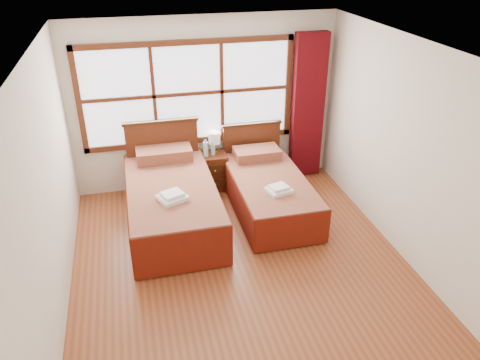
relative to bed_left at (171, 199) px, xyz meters
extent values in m
plane|color=brown|center=(0.69, -1.20, -0.35)|extent=(4.50, 4.50, 0.00)
plane|color=white|center=(0.69, -1.20, 2.25)|extent=(4.50, 4.50, 0.00)
plane|color=silver|center=(0.69, 1.05, 0.95)|extent=(4.00, 0.00, 4.00)
plane|color=silver|center=(-1.31, -1.20, 0.95)|extent=(0.00, 4.50, 4.50)
plane|color=silver|center=(2.69, -1.20, 0.95)|extent=(0.00, 4.50, 4.50)
cube|color=white|center=(0.44, 1.02, 1.15)|extent=(3.00, 0.02, 1.40)
cube|color=#512411|center=(0.44, 1.00, 0.41)|extent=(3.16, 0.06, 0.08)
cube|color=#512411|center=(0.44, 1.00, 1.89)|extent=(3.16, 0.06, 0.08)
cube|color=#512411|center=(-1.10, 1.00, 1.15)|extent=(0.08, 0.06, 1.56)
cube|color=#512411|center=(1.98, 1.00, 1.15)|extent=(0.08, 0.06, 1.56)
cube|color=#512411|center=(-0.06, 1.00, 1.15)|extent=(0.05, 0.05, 1.40)
cube|color=#512411|center=(0.94, 1.00, 1.15)|extent=(0.05, 0.05, 1.40)
cube|color=#512411|center=(0.44, 1.00, 1.15)|extent=(3.00, 0.05, 0.05)
cube|color=#59080D|center=(2.29, 0.91, 0.82)|extent=(0.50, 0.16, 2.30)
cube|color=#3B1E0C|center=(0.00, -0.07, -0.18)|extent=(1.03, 2.06, 0.34)
cube|color=#610F0D|center=(0.00, -0.07, 0.13)|extent=(1.15, 2.28, 0.28)
cube|color=maroon|center=(-0.57, -0.07, -0.05)|extent=(0.03, 2.28, 0.57)
cube|color=maroon|center=(0.57, -0.07, -0.05)|extent=(0.03, 2.28, 0.57)
cube|color=maroon|center=(0.00, -1.20, -0.05)|extent=(1.15, 0.03, 0.57)
cube|color=#610F0D|center=(0.00, 0.76, 0.35)|extent=(0.81, 0.47, 0.18)
cube|color=#512411|center=(0.00, 0.94, 0.21)|extent=(1.07, 0.06, 1.12)
cube|color=#3B1E0C|center=(0.00, 0.94, 0.78)|extent=(1.12, 0.08, 0.04)
cube|color=#3B1E0C|center=(1.40, -0.07, -0.21)|extent=(0.88, 1.75, 0.29)
cube|color=#610F0D|center=(1.40, -0.07, 0.06)|extent=(0.98, 1.95, 0.24)
cube|color=maroon|center=(0.90, -0.07, -0.09)|extent=(0.03, 1.95, 0.49)
cube|color=maroon|center=(1.89, -0.07, -0.09)|extent=(0.03, 1.95, 0.49)
cube|color=maroon|center=(1.40, -1.03, -0.09)|extent=(0.98, 0.03, 0.49)
cube|color=#610F0D|center=(1.40, 0.64, 0.25)|extent=(0.69, 0.40, 0.15)
cube|color=#512411|center=(1.40, 0.94, 0.13)|extent=(0.92, 0.06, 0.95)
cube|color=#3B1E0C|center=(1.40, 0.94, 0.61)|extent=(0.95, 0.08, 0.04)
cube|color=#512411|center=(0.73, 0.80, -0.06)|extent=(0.44, 0.39, 0.58)
cube|color=#3B1E0C|center=(0.73, 0.60, -0.18)|extent=(0.38, 0.02, 0.17)
cube|color=#3B1E0C|center=(0.73, 0.60, 0.06)|extent=(0.38, 0.02, 0.17)
sphere|color=olive|center=(0.73, 0.58, -0.18)|extent=(0.03, 0.03, 0.03)
sphere|color=olive|center=(0.73, 0.58, 0.06)|extent=(0.03, 0.03, 0.03)
cube|color=white|center=(-0.02, -0.48, 0.29)|extent=(0.42, 0.40, 0.05)
cube|color=white|center=(-0.02, -0.48, 0.34)|extent=(0.32, 0.30, 0.05)
cube|color=white|center=(1.39, -0.46, 0.20)|extent=(0.36, 0.33, 0.05)
cube|color=white|center=(1.39, -0.46, 0.24)|extent=(0.27, 0.25, 0.04)
cylinder|color=gold|center=(0.78, 0.84, 0.24)|extent=(0.11, 0.11, 0.02)
cylinder|color=gold|center=(0.78, 0.84, 0.32)|extent=(0.02, 0.02, 0.15)
cylinder|color=silver|center=(0.78, 0.84, 0.49)|extent=(0.18, 0.18, 0.18)
cylinder|color=#ABCEDC|center=(0.63, 0.75, 0.35)|extent=(0.07, 0.07, 0.24)
cylinder|color=blue|center=(0.63, 0.75, 0.49)|extent=(0.03, 0.03, 0.03)
cylinder|color=#ABCEDC|center=(0.75, 0.79, 0.34)|extent=(0.07, 0.07, 0.22)
cylinder|color=blue|center=(0.75, 0.79, 0.46)|extent=(0.03, 0.03, 0.03)
camera|label=1|loc=(-0.41, -5.61, 3.25)|focal=35.00mm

